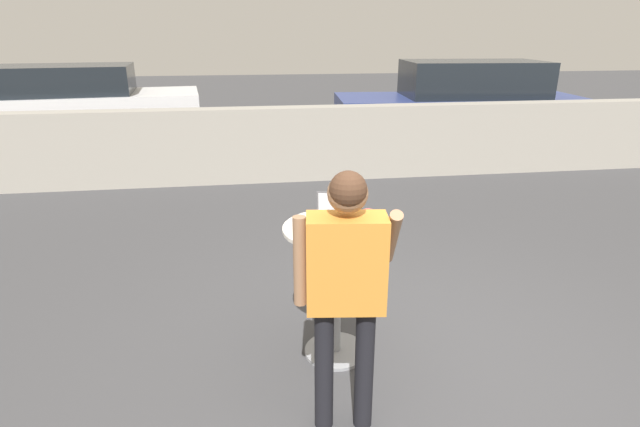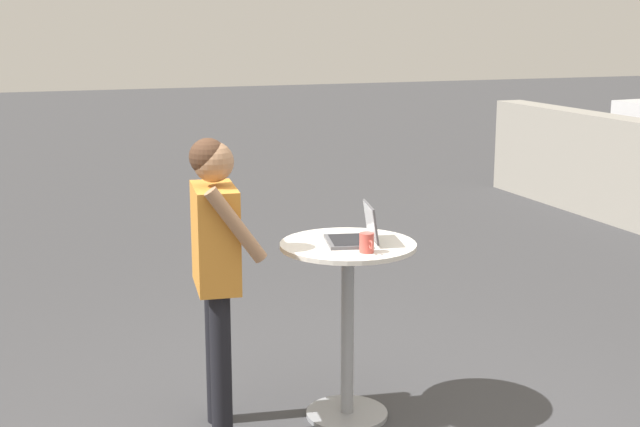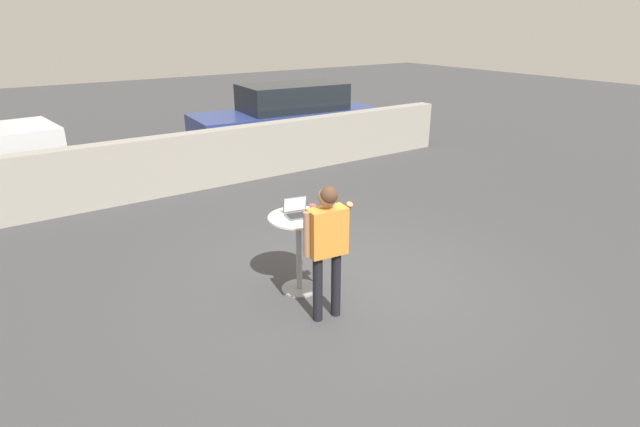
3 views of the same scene
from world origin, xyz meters
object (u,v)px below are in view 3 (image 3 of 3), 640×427
(cafe_table, at_px, (299,241))
(parked_car_near_street, at_px, (287,119))
(coffee_mug, at_px, (313,208))
(standing_person, at_px, (327,238))
(laptop, at_px, (297,212))

(cafe_table, xyz_separation_m, parked_car_near_street, (3.47, 6.05, 0.18))
(cafe_table, relative_size, coffee_mug, 8.85)
(coffee_mug, bearing_deg, standing_person, -112.08)
(standing_person, xyz_separation_m, parked_car_near_street, (3.54, 6.76, -0.15))
(laptop, bearing_deg, cafe_table, -103.73)
(laptop, distance_m, coffee_mug, 0.21)
(standing_person, height_order, parked_car_near_street, parked_car_near_street)
(coffee_mug, distance_m, parked_car_near_street, 6.86)
(cafe_table, distance_m, standing_person, 0.78)
(laptop, xyz_separation_m, standing_person, (-0.09, -0.74, -0.04))
(laptop, height_order, coffee_mug, laptop)
(laptop, height_order, parked_car_near_street, parked_car_near_street)
(standing_person, bearing_deg, parked_car_near_street, 62.32)
(cafe_table, bearing_deg, standing_person, -96.25)
(cafe_table, bearing_deg, laptop, 76.27)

